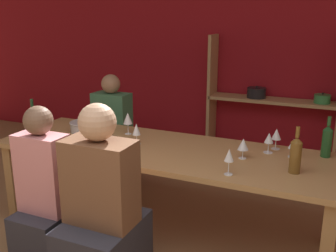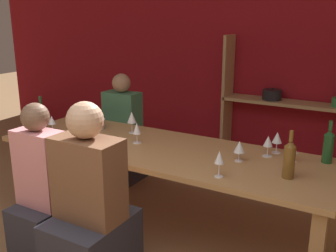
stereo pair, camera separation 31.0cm
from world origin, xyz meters
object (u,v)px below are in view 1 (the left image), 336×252
at_px(wine_glass_red_b, 95,140).
at_px(cell_phone, 98,144).
at_px(wine_glass_red_g, 276,135).
at_px(person_far_a, 113,143).
at_px(person_near_a, 103,226).
at_px(person_near_b, 46,208).
at_px(dining_table, 163,157).
at_px(wine_bottle_amber, 296,154).
at_px(wine_bottle_dark, 327,141).
at_px(wine_glass_white_a, 243,145).
at_px(wine_glass_empty_a, 136,130).
at_px(mixing_bowl, 85,126).
at_px(wine_glass_red_a, 294,144).
at_px(wine_glass_red_e, 45,124).
at_px(shelf_unit, 270,121).
at_px(wine_glass_red_c, 269,139).
at_px(wine_glass_red_d, 128,119).
at_px(wine_bottle_green, 33,120).
at_px(wine_glass_red_f, 229,156).

bearing_deg(wine_glass_red_b, cell_phone, 119.88).
relative_size(wine_glass_red_g, person_far_a, 0.14).
relative_size(person_near_a, person_near_b, 1.07).
height_order(dining_table, wine_bottle_amber, wine_bottle_amber).
height_order(wine_bottle_dark, person_near_b, person_near_b).
relative_size(wine_glass_white_a, wine_glass_empty_a, 0.88).
distance_m(dining_table, wine_glass_white_a, 0.65).
relative_size(mixing_bowl, wine_glass_red_a, 1.86).
relative_size(wine_glass_red_a, person_near_b, 0.12).
bearing_deg(wine_glass_red_e, shelf_unit, 52.65).
bearing_deg(dining_table, cell_phone, -163.74).
relative_size(shelf_unit, wine_glass_red_g, 9.20).
distance_m(wine_bottle_dark, wine_glass_red_c, 0.41).
xyz_separation_m(mixing_bowl, wine_glass_red_g, (1.63, 0.20, 0.07)).
height_order(shelf_unit, cell_phone, shelf_unit).
bearing_deg(wine_glass_empty_a, wine_glass_red_a, 9.44).
xyz_separation_m(wine_bottle_amber, wine_glass_red_d, (-1.42, 0.31, 0.01)).
distance_m(wine_glass_red_b, wine_glass_red_c, 1.29).
bearing_deg(wine_glass_red_g, shelf_unit, 101.03).
height_order(wine_bottle_green, person_near_b, person_near_b).
distance_m(wine_glass_red_b, wine_glass_empty_a, 0.37).
bearing_deg(person_near_b, mixing_bowl, 107.41).
bearing_deg(wine_glass_red_a, wine_glass_red_e, -171.46).
xyz_separation_m(wine_bottle_green, wine_glass_red_e, (0.10, 0.02, -0.03)).
xyz_separation_m(wine_glass_red_b, wine_glass_empty_a, (0.17, 0.33, 0.01)).
xyz_separation_m(wine_glass_red_c, wine_glass_red_g, (0.04, 0.11, 0.00)).
distance_m(wine_glass_red_a, person_near_b, 1.81).
relative_size(shelf_unit, wine_glass_red_a, 10.72).
xyz_separation_m(wine_glass_red_e, wine_glass_red_g, (1.87, 0.43, 0.02)).
bearing_deg(wine_bottle_dark, shelf_unit, 112.48).
relative_size(dining_table, wine_glass_empty_a, 15.69).
relative_size(wine_glass_red_b, cell_phone, 0.95).
xyz_separation_m(wine_glass_white_a, person_far_a, (-1.54, 0.70, -0.41)).
height_order(wine_glass_red_e, person_far_a, person_far_a).
relative_size(wine_glass_white_a, person_near_b, 0.13).
height_order(wine_glass_red_b, person_near_b, person_near_b).
distance_m(wine_bottle_dark, wine_glass_red_b, 1.69).
distance_m(wine_glass_red_b, wine_glass_red_e, 0.70).
height_order(wine_glass_white_a, person_near_b, person_near_b).
bearing_deg(wine_glass_red_d, wine_glass_red_e, -153.53).
height_order(wine_glass_white_a, wine_glass_red_f, wine_glass_red_f).
relative_size(shelf_unit, wine_glass_red_b, 9.67).
xyz_separation_m(shelf_unit, wine_glass_red_a, (0.46, -1.74, 0.30)).
bearing_deg(wine_glass_red_d, wine_glass_red_b, -86.62).
xyz_separation_m(wine_glass_red_g, person_far_a, (-1.72, 0.40, -0.42)).
relative_size(dining_table, wine_glass_red_c, 16.98).
bearing_deg(wine_bottle_green, wine_bottle_dark, 10.45).
height_order(dining_table, person_far_a, person_far_a).
height_order(wine_glass_red_d, wine_glass_empty_a, wine_glass_red_d).
bearing_deg(wine_bottle_dark, wine_bottle_amber, -112.63).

